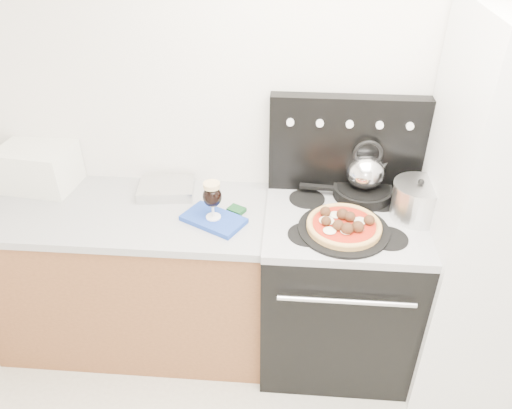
# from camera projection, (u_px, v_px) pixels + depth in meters

# --- Properties ---
(room_shell) EXTENTS (3.52, 3.01, 2.52)m
(room_shell) POSITION_uv_depth(u_px,v_px,m) (350.00, 296.00, 1.46)
(room_shell) COLOR beige
(room_shell) RESTS_ON ground
(base_cabinet) EXTENTS (1.45, 0.60, 0.86)m
(base_cabinet) POSITION_uv_depth(u_px,v_px,m) (133.00, 279.00, 2.73)
(base_cabinet) COLOR brown
(base_cabinet) RESTS_ON ground
(countertop) EXTENTS (1.48, 0.63, 0.04)m
(countertop) POSITION_uv_depth(u_px,v_px,m) (121.00, 211.00, 2.49)
(countertop) COLOR #A8A8AB
(countertop) RESTS_ON base_cabinet
(stove_body) EXTENTS (0.76, 0.65, 0.88)m
(stove_body) POSITION_uv_depth(u_px,v_px,m) (336.00, 292.00, 2.64)
(stove_body) COLOR black
(stove_body) RESTS_ON ground
(cooktop) EXTENTS (0.76, 0.65, 0.04)m
(cooktop) POSITION_uv_depth(u_px,v_px,m) (345.00, 221.00, 2.38)
(cooktop) COLOR #ADADB2
(cooktop) RESTS_ON stove_body
(backguard) EXTENTS (0.76, 0.08, 0.50)m
(backguard) POSITION_uv_depth(u_px,v_px,m) (346.00, 144.00, 2.46)
(backguard) COLOR black
(backguard) RESTS_ON cooktop
(fridge) EXTENTS (0.64, 0.68, 1.90)m
(fridge) POSITION_uv_depth(u_px,v_px,m) (500.00, 222.00, 2.29)
(fridge) COLOR silver
(fridge) RESTS_ON ground
(toaster_oven) EXTENTS (0.39, 0.31, 0.23)m
(toaster_oven) POSITION_uv_depth(u_px,v_px,m) (39.00, 167.00, 2.60)
(toaster_oven) COLOR silver
(toaster_oven) RESTS_ON countertop
(foil_sheet) EXTENTS (0.30, 0.23, 0.06)m
(foil_sheet) POSITION_uv_depth(u_px,v_px,m) (166.00, 189.00, 2.57)
(foil_sheet) COLOR white
(foil_sheet) RESTS_ON countertop
(oven_mitt) EXTENTS (0.34, 0.29, 0.02)m
(oven_mitt) POSITION_uv_depth(u_px,v_px,m) (214.00, 219.00, 2.37)
(oven_mitt) COLOR #1D3FA6
(oven_mitt) RESTS_ON countertop
(beer_glass) EXTENTS (0.11, 0.11, 0.19)m
(beer_glass) POSITION_uv_depth(u_px,v_px,m) (212.00, 200.00, 2.31)
(beer_glass) COLOR black
(beer_glass) RESTS_ON oven_mitt
(pizza_pan) EXTENTS (0.52, 0.52, 0.01)m
(pizza_pan) POSITION_uv_depth(u_px,v_px,m) (344.00, 230.00, 2.28)
(pizza_pan) COLOR black
(pizza_pan) RESTS_ON cooktop
(pizza) EXTENTS (0.36, 0.36, 0.05)m
(pizza) POSITION_uv_depth(u_px,v_px,m) (344.00, 224.00, 2.26)
(pizza) COLOR tan
(pizza) RESTS_ON pizza_pan
(skillet) EXTENTS (0.32, 0.32, 0.05)m
(skillet) POSITION_uv_depth(u_px,v_px,m) (363.00, 191.00, 2.52)
(skillet) COLOR black
(skillet) RESTS_ON cooktop
(tea_kettle) EXTENTS (0.22, 0.22, 0.22)m
(tea_kettle) POSITION_uv_depth(u_px,v_px,m) (366.00, 168.00, 2.44)
(tea_kettle) COLOR silver
(tea_kettle) RESTS_ON skillet
(stock_pot) EXTENTS (0.27, 0.27, 0.17)m
(stock_pot) POSITION_uv_depth(u_px,v_px,m) (417.00, 202.00, 2.33)
(stock_pot) COLOR silver
(stock_pot) RESTS_ON cooktop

